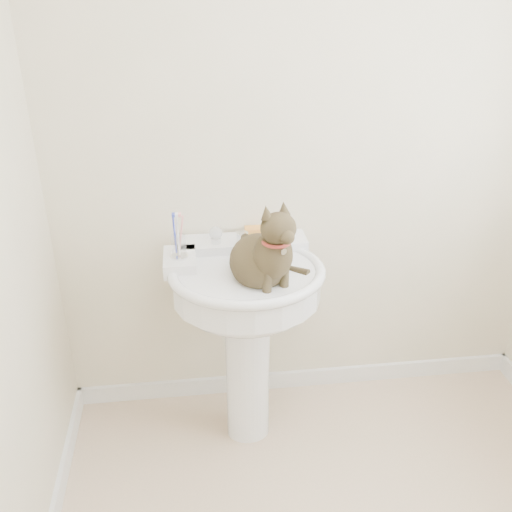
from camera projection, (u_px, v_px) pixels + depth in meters
name	position (u px, v px, depth m)	size (l,w,h in m)	color
wall_back	(310.00, 146.00, 2.37)	(2.20, 0.00, 2.50)	beige
baseboard_back	(300.00, 378.00, 2.90)	(2.20, 0.02, 0.09)	white
pedestal_sink	(246.00, 302.00, 2.32)	(0.64, 0.63, 0.88)	white
faucet	(242.00, 234.00, 2.36)	(0.28, 0.12, 0.14)	silver
soap_bar	(255.00, 231.00, 2.46)	(0.09, 0.06, 0.03)	orange
toothbrush_cup	(179.00, 246.00, 2.25)	(0.07, 0.07, 0.18)	silver
cat	(263.00, 257.00, 2.14)	(0.25, 0.32, 0.46)	#4C3F25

